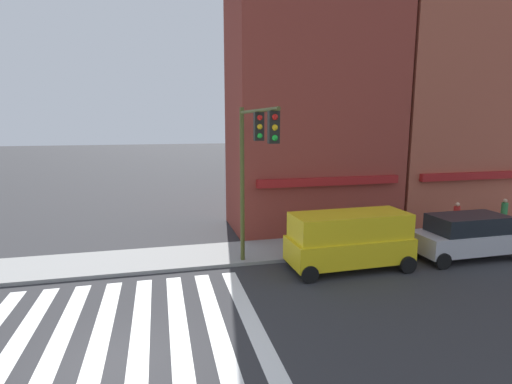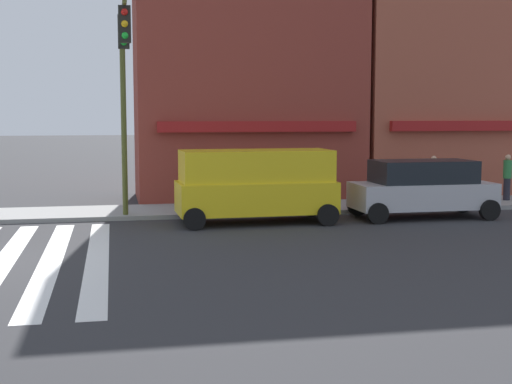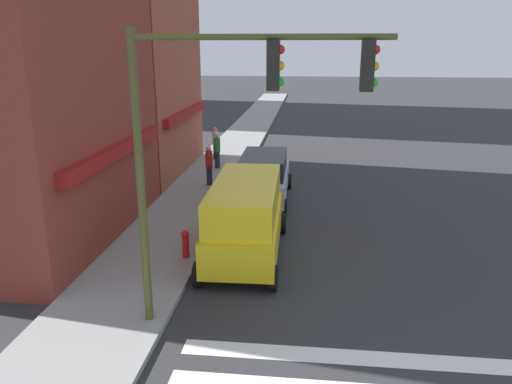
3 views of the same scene
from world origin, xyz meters
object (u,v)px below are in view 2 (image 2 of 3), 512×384
Objects in this scene: traffic_signal at (124,72)px; fire_hydrant at (228,198)px; van_yellow at (256,183)px; pedestrian_red_jacket at (433,178)px; suv_silver at (423,187)px; pedestrian_green_top at (507,176)px.

traffic_signal is 7.76× the size of fire_hydrant.
van_yellow is 7.75m from pedestrian_red_jacket.
suv_silver is 6.56m from fire_hydrant.
fire_hydrant is (-11.10, -1.12, -0.46)m from pedestrian_green_top.
traffic_signal is at bearing 26.37° from pedestrian_green_top.
suv_silver reaches higher than pedestrian_red_jacket.
suv_silver reaches higher than fire_hydrant.
pedestrian_green_top is at bearing -167.71° from pedestrian_red_jacket.
traffic_signal is 1.30× the size of van_yellow.
pedestrian_red_jacket is 3.19m from pedestrian_green_top.
van_yellow is at bearing -69.75° from fire_hydrant.
pedestrian_green_top is 2.10× the size of fire_hydrant.
pedestrian_red_jacket is 7.99m from fire_hydrant.
suv_silver is 2.67× the size of pedestrian_red_jacket.
pedestrian_red_jacket is (11.38, 2.73, -3.66)m from traffic_signal.
pedestrian_red_jacket is at bearing 6.42° from fire_hydrant.
van_yellow is 5.99× the size of fire_hydrant.
suv_silver is at bearing 66.45° from pedestrian_red_jacket.
pedestrian_green_top is at bearing 13.75° from van_yellow.
traffic_signal reaches higher than fire_hydrant.
van_yellow is (4.08, 0.14, -3.45)m from traffic_signal.
suv_silver is 5.61× the size of fire_hydrant.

